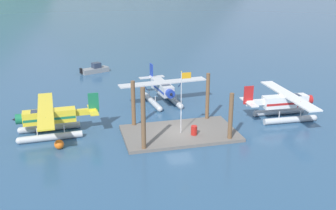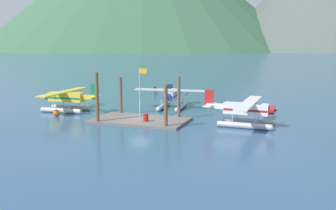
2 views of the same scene
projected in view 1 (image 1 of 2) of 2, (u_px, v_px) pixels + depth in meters
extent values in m
plane|color=#2D5175|center=(180.00, 135.00, 37.99)|extent=(1200.00, 1200.00, 0.00)
cube|color=#66605B|center=(180.00, 133.00, 37.94)|extent=(10.78, 6.31, 0.30)
cylinder|color=brown|center=(143.00, 120.00, 33.56)|extent=(0.40, 0.40, 5.79)
cylinder|color=brown|center=(231.00, 118.00, 35.82)|extent=(0.41, 0.41, 4.61)
cylinder|color=brown|center=(133.00, 105.00, 38.95)|extent=(0.41, 0.41, 4.81)
cylinder|color=brown|center=(208.00, 98.00, 40.60)|extent=(0.38, 0.38, 5.11)
cylinder|color=silver|center=(181.00, 103.00, 36.70)|extent=(0.08, 0.08, 5.92)
cube|color=orange|center=(186.00, 76.00, 35.96)|extent=(0.90, 0.03, 0.56)
sphere|color=gold|center=(182.00, 72.00, 35.73)|extent=(0.10, 0.10, 0.10)
cylinder|color=#AD1E19|center=(194.00, 130.00, 37.06)|extent=(0.58, 0.58, 0.88)
torus|color=#AD1E19|center=(194.00, 130.00, 37.06)|extent=(0.62, 0.62, 0.04)
sphere|color=orange|center=(59.00, 144.00, 34.87)|extent=(0.84, 0.84, 0.84)
cylinder|color=#B7BABF|center=(51.00, 137.00, 36.63)|extent=(5.62, 0.88, 0.64)
sphere|color=#B7BABF|center=(19.00, 141.00, 35.87)|extent=(0.64, 0.64, 0.64)
cylinder|color=#B7BABF|center=(51.00, 127.00, 38.90)|extent=(5.62, 0.88, 0.64)
sphere|color=#B7BABF|center=(21.00, 130.00, 38.14)|extent=(0.64, 0.64, 0.64)
cylinder|color=#B7BABF|center=(37.00, 132.00, 36.09)|extent=(0.10, 0.10, 0.70)
cylinder|color=#B7BABF|center=(64.00, 129.00, 36.74)|extent=(0.10, 0.10, 0.70)
cylinder|color=#B7BABF|center=(37.00, 122.00, 38.35)|extent=(0.10, 0.10, 0.70)
cylinder|color=#B7BABF|center=(63.00, 120.00, 39.01)|extent=(0.10, 0.10, 0.70)
cube|color=yellow|center=(50.00, 116.00, 37.24)|extent=(4.85, 1.45, 1.20)
cube|color=#196B47|center=(50.00, 117.00, 37.27)|extent=(4.75, 1.46, 0.24)
cube|color=#283347|center=(37.00, 114.00, 36.84)|extent=(1.14, 1.10, 0.56)
cube|color=yellow|center=(45.00, 110.00, 36.94)|extent=(1.85, 10.45, 0.14)
cylinder|color=#196B47|center=(46.00, 121.00, 35.06)|extent=(0.11, 0.62, 0.84)
cylinder|color=#196B47|center=(46.00, 106.00, 39.04)|extent=(0.11, 0.62, 0.84)
cylinder|color=#196B47|center=(19.00, 119.00, 36.51)|extent=(0.64, 0.99, 0.96)
cone|color=black|center=(14.00, 120.00, 36.38)|extent=(0.37, 0.37, 0.36)
cube|color=yellow|center=(85.00, 112.00, 38.09)|extent=(2.22, 0.54, 0.56)
cube|color=#196B47|center=(93.00, 102.00, 38.06)|extent=(1.00, 0.16, 1.90)
cube|color=yellow|center=(93.00, 110.00, 38.28)|extent=(0.94, 3.23, 0.10)
cylinder|color=#B7BABF|center=(278.00, 112.00, 43.14)|extent=(5.62, 0.82, 0.64)
sphere|color=#B7BABF|center=(301.00, 110.00, 43.71)|extent=(0.64, 0.64, 0.64)
cylinder|color=#B7BABF|center=(289.00, 120.00, 40.83)|extent=(5.62, 0.82, 0.64)
sphere|color=#B7BABF|center=(314.00, 118.00, 41.40)|extent=(0.64, 0.64, 0.64)
cylinder|color=#B7BABF|center=(289.00, 105.00, 43.16)|extent=(0.10, 0.10, 0.70)
cylinder|color=#B7BABF|center=(268.00, 107.00, 42.68)|extent=(0.10, 0.10, 0.70)
cylinder|color=#B7BABF|center=(301.00, 113.00, 40.85)|extent=(0.10, 0.10, 0.70)
cylinder|color=#B7BABF|center=(279.00, 115.00, 40.37)|extent=(0.10, 0.10, 0.70)
cube|color=white|center=(285.00, 101.00, 41.46)|extent=(4.84, 1.39, 1.20)
cube|color=#B21E1E|center=(285.00, 102.00, 41.49)|extent=(4.74, 1.41, 0.24)
cube|color=#283347|center=(295.00, 98.00, 41.57)|extent=(1.13, 1.09, 0.56)
cube|color=white|center=(288.00, 95.00, 41.30)|extent=(1.73, 10.44, 0.14)
cylinder|color=#B21E1E|center=(278.00, 92.00, 43.44)|extent=(0.10, 0.62, 0.84)
cylinder|color=#B21E1E|center=(299.00, 105.00, 39.38)|extent=(0.10, 0.62, 0.84)
cylinder|color=#B21E1E|center=(308.00, 99.00, 42.01)|extent=(0.63, 0.98, 0.96)
cone|color=black|center=(312.00, 99.00, 42.10)|extent=(0.36, 0.37, 0.36)
cube|color=white|center=(256.00, 102.00, 40.77)|extent=(2.21, 0.51, 0.56)
cube|color=#B21E1E|center=(248.00, 95.00, 40.31)|extent=(1.00, 0.15, 1.90)
cube|color=white|center=(249.00, 102.00, 40.57)|extent=(0.90, 3.22, 0.10)
cylinder|color=#B7BABF|center=(172.00, 99.00, 47.30)|extent=(1.19, 5.64, 0.64)
sphere|color=#B7BABF|center=(181.00, 106.00, 44.81)|extent=(0.64, 0.64, 0.64)
cylinder|color=#B7BABF|center=(152.00, 102.00, 46.49)|extent=(1.19, 5.64, 0.64)
sphere|color=#B7BABF|center=(160.00, 109.00, 44.00)|extent=(0.64, 0.64, 0.64)
cylinder|color=#B7BABF|center=(176.00, 97.00, 46.02)|extent=(0.10, 0.10, 0.70)
cylinder|color=#B7BABF|center=(169.00, 91.00, 48.15)|extent=(0.10, 0.10, 0.70)
cylinder|color=#B7BABF|center=(155.00, 99.00, 45.21)|extent=(0.10, 0.10, 0.70)
cylinder|color=#B7BABF|center=(149.00, 93.00, 47.35)|extent=(0.10, 0.10, 0.70)
cube|color=silver|center=(162.00, 87.00, 46.37)|extent=(1.71, 4.90, 1.20)
cube|color=#1E389E|center=(162.00, 88.00, 46.41)|extent=(1.72, 4.81, 0.24)
cube|color=#283347|center=(165.00, 87.00, 45.31)|extent=(1.16, 1.20, 0.56)
cube|color=silver|center=(163.00, 82.00, 45.89)|extent=(10.49, 2.43, 0.14)
cylinder|color=#1E389E|center=(181.00, 83.00, 46.71)|extent=(0.63, 0.14, 0.84)
cylinder|color=#1E389E|center=(145.00, 87.00, 45.29)|extent=(0.63, 0.14, 0.84)
cylinder|color=#1E389E|center=(170.00, 94.00, 43.97)|extent=(1.01, 0.69, 0.96)
cone|color=black|center=(172.00, 95.00, 43.57)|extent=(0.39, 0.38, 0.36)
cube|color=silver|center=(154.00, 80.00, 49.23)|extent=(0.66, 2.23, 0.56)
cube|color=#1E389E|center=(151.00, 71.00, 49.76)|extent=(0.22, 1.01, 1.90)
cube|color=silver|center=(152.00, 77.00, 49.91)|extent=(3.26, 1.11, 0.10)
cube|color=gray|center=(95.00, 70.00, 60.74)|extent=(4.45, 3.01, 0.70)
sphere|color=gray|center=(107.00, 68.00, 61.94)|extent=(0.70, 0.70, 0.70)
cube|color=#283347|center=(96.00, 65.00, 60.67)|extent=(1.53, 1.48, 0.80)
cube|color=black|center=(81.00, 71.00, 59.36)|extent=(0.43, 0.46, 0.80)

